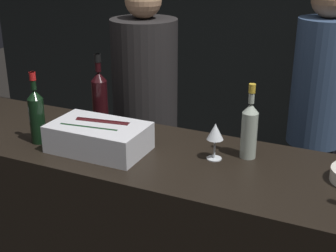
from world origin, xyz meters
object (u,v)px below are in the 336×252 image
(rose_wine_bottle, at_px, (249,128))
(red_wine_bottle_burgundy, at_px, (37,114))
(ice_bin_with_bottles, at_px, (99,136))
(wine_glass, at_px, (215,133))
(person_in_hoodie, at_px, (316,113))
(red_wine_bottle_black_foil, at_px, (100,96))
(person_blond_tee, at_px, (145,113))

(rose_wine_bottle, relative_size, red_wine_bottle_burgundy, 0.98)
(ice_bin_with_bottles, xyz_separation_m, wine_glass, (0.49, 0.13, 0.05))
(person_in_hoodie, bearing_deg, red_wine_bottle_burgundy, -34.61)
(red_wine_bottle_burgundy, bearing_deg, red_wine_bottle_black_foil, 66.30)
(red_wine_bottle_burgundy, bearing_deg, person_in_hoodie, 48.57)
(wine_glass, height_order, rose_wine_bottle, rose_wine_bottle)
(wine_glass, bearing_deg, ice_bin_with_bottles, -165.47)
(wine_glass, relative_size, person_blond_tee, 0.09)
(rose_wine_bottle, distance_m, red_wine_bottle_burgundy, 0.94)
(person_in_hoodie, bearing_deg, red_wine_bottle_black_foil, -39.17)
(wine_glass, height_order, red_wine_bottle_burgundy, red_wine_bottle_burgundy)
(rose_wine_bottle, distance_m, person_blond_tee, 1.04)
(ice_bin_with_bottles, distance_m, person_blond_tee, 0.86)
(ice_bin_with_bottles, relative_size, red_wine_bottle_black_foil, 1.17)
(ice_bin_with_bottles, distance_m, wine_glass, 0.51)
(ice_bin_with_bottles, height_order, red_wine_bottle_black_foil, red_wine_bottle_black_foil)
(ice_bin_with_bottles, distance_m, red_wine_bottle_black_foil, 0.33)
(rose_wine_bottle, height_order, person_blond_tee, person_blond_tee)
(ice_bin_with_bottles, bearing_deg, wine_glass, 14.53)
(rose_wine_bottle, bearing_deg, person_blond_tee, 143.01)
(person_blond_tee, bearing_deg, person_in_hoodie, -148.13)
(red_wine_bottle_burgundy, height_order, red_wine_bottle_black_foil, red_wine_bottle_black_foil)
(rose_wine_bottle, bearing_deg, person_in_hoodie, 80.82)
(person_blond_tee, bearing_deg, red_wine_bottle_burgundy, 94.72)
(person_in_hoodie, bearing_deg, wine_glass, -8.15)
(wine_glass, height_order, person_blond_tee, person_blond_tee)
(person_in_hoodie, bearing_deg, ice_bin_with_bottles, -26.51)
(person_in_hoodie, distance_m, person_blond_tee, 1.03)
(ice_bin_with_bottles, bearing_deg, person_blond_tee, 103.47)
(wine_glass, height_order, red_wine_bottle_black_foil, red_wine_bottle_black_foil)
(ice_bin_with_bottles, relative_size, person_in_hoodie, 0.24)
(rose_wine_bottle, distance_m, red_wine_bottle_black_foil, 0.78)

